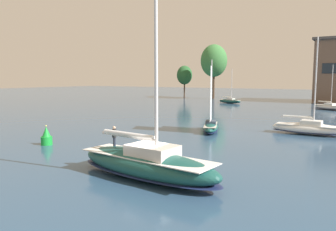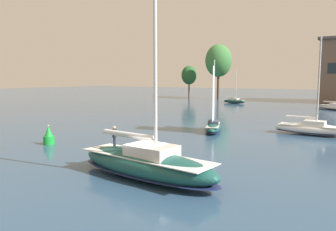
{
  "view_description": "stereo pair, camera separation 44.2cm",
  "coord_description": "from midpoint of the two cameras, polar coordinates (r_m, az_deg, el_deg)",
  "views": [
    {
      "loc": [
        12.98,
        -18.48,
        7.06
      ],
      "look_at": [
        0.0,
        3.0,
        4.19
      ],
      "focal_mm": 35.0,
      "sensor_mm": 36.0,
      "label": 1
    },
    {
      "loc": [
        13.35,
        -18.25,
        7.06
      ],
      "look_at": [
        0.0,
        3.0,
        4.19
      ],
      "focal_mm": 35.0,
      "sensor_mm": 36.0,
      "label": 2
    }
  ],
  "objects": [
    {
      "name": "ground_plane",
      "position": [
        23.67,
        -4.37,
        -10.84
      ],
      "size": [
        400.0,
        400.0,
        0.0
      ],
      "primitive_type": "plane",
      "color": "#2D4C6B"
    },
    {
      "name": "tree_shore_left",
      "position": [
        121.03,
        2.78,
        7.03
      ],
      "size": [
        5.63,
        5.63,
        11.58
      ],
      "color": "#4C3828",
      "rests_on": "ground"
    },
    {
      "name": "tree_shore_center",
      "position": [
        113.17,
        7.89,
        9.41
      ],
      "size": [
        8.92,
        8.92,
        18.36
      ],
      "color": "#4C3828",
      "rests_on": "ground"
    },
    {
      "name": "sailboat_main",
      "position": [
        23.35,
        -4.34,
        -8.22
      ],
      "size": [
        12.36,
        4.62,
        16.58
      ],
      "color": "#194C47",
      "rests_on": "ground"
    },
    {
      "name": "sailboat_moored_near_marina",
      "position": [
        43.69,
        7.16,
        -1.76
      ],
      "size": [
        4.26,
        7.09,
        9.44
      ],
      "color": "#194C47",
      "rests_on": "ground"
    },
    {
      "name": "sailboat_moored_mid_channel",
      "position": [
        44.67,
        22.88,
        -2.01
      ],
      "size": [
        8.85,
        2.82,
        12.04
      ],
      "color": "white",
      "rests_on": "ground"
    },
    {
      "name": "sailboat_moored_far_slip",
      "position": [
        81.46,
        26.03,
        1.38
      ],
      "size": [
        7.32,
        5.36,
        10.0
      ],
      "color": "silver",
      "rests_on": "ground"
    },
    {
      "name": "sailboat_moored_outer_mooring",
      "position": [
        93.7,
        10.57,
        2.51
      ],
      "size": [
        7.27,
        3.62,
        9.64
      ],
      "color": "#194C47",
      "rests_on": "ground"
    },
    {
      "name": "channel_buoy",
      "position": [
        37.2,
        -20.73,
        -3.52
      ],
      "size": [
        1.17,
        1.17,
        2.11
      ],
      "color": "green",
      "rests_on": "ground"
    }
  ]
}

